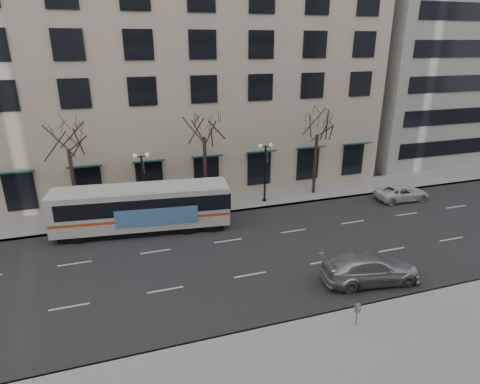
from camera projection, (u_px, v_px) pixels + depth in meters
name	position (u px, v px, depth m)	size (l,w,h in m)	color
ground	(238.00, 256.00, 25.84)	(160.00, 160.00, 0.00)	black
sidewalk_far	(261.00, 198.00, 35.28)	(80.00, 4.00, 0.15)	gray
building_hotel	(155.00, 53.00, 39.79)	(40.00, 20.00, 24.00)	#BCAD90
building_office	(440.00, 2.00, 47.69)	(25.00, 20.00, 35.00)	#999993
tree_far_left	(66.00, 136.00, 28.46)	(3.60, 3.60, 8.34)	black
tree_far_mid	(204.00, 125.00, 31.28)	(3.60, 3.60, 8.55)	black
tree_far_right	(318.00, 124.00, 34.33)	(3.60, 3.60, 8.06)	black
lamp_post_left	(144.00, 182.00, 30.68)	(1.22, 0.45, 5.21)	black
lamp_post_right	(265.00, 170.00, 33.57)	(1.22, 0.45, 5.21)	black
city_bus	(143.00, 207.00, 28.82)	(12.70, 4.15, 3.38)	silver
silver_car	(370.00, 268.00, 22.94)	(2.32, 5.71, 1.66)	#B8B9C0
white_pickup	(402.00, 193.00, 34.94)	(2.16, 4.68, 1.30)	silver
pay_station	(357.00, 310.00, 19.10)	(0.25, 0.17, 1.15)	gray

